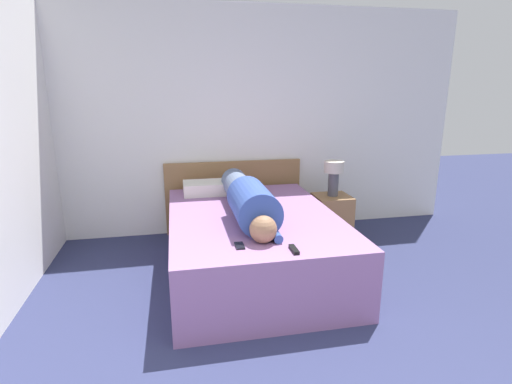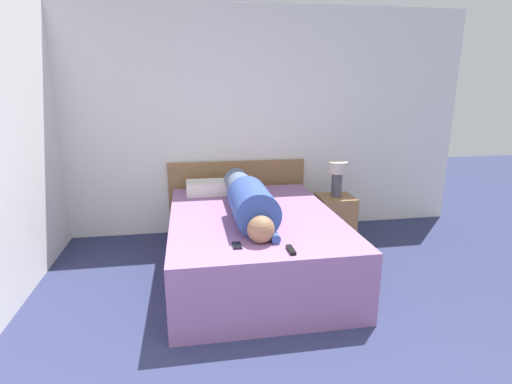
{
  "view_description": "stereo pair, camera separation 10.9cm",
  "coord_description": "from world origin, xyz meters",
  "px_view_note": "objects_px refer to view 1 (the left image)",
  "views": [
    {
      "loc": [
        -0.79,
        -0.82,
        1.72
      ],
      "look_at": [
        -0.12,
        2.45,
        0.83
      ],
      "focal_mm": 28.0,
      "sensor_mm": 36.0,
      "label": 1
    },
    {
      "loc": [
        -0.68,
        -0.84,
        1.72
      ],
      "look_at": [
        -0.12,
        2.45,
        0.83
      ],
      "focal_mm": 28.0,
      "sensor_mm": 36.0,
      "label": 2
    }
  ],
  "objects_px": {
    "bed": "(253,243)",
    "table_lamp": "(334,173)",
    "tv_remote": "(294,249)",
    "nightstand": "(331,217)",
    "person_lying": "(248,200)",
    "cell_phone": "(240,246)",
    "pillow_near_headboard": "(207,188)"
  },
  "relations": [
    {
      "from": "bed",
      "to": "table_lamp",
      "type": "xyz_separation_m",
      "value": [
        1.05,
        0.65,
        0.49
      ]
    },
    {
      "from": "tv_remote",
      "to": "nightstand",
      "type": "bearing_deg",
      "value": 59.1
    },
    {
      "from": "person_lying",
      "to": "cell_phone",
      "type": "bearing_deg",
      "value": -105.44
    },
    {
      "from": "cell_phone",
      "to": "tv_remote",
      "type": "bearing_deg",
      "value": -23.6
    },
    {
      "from": "nightstand",
      "to": "tv_remote",
      "type": "relative_size",
      "value": 3.43
    },
    {
      "from": "table_lamp",
      "to": "tv_remote",
      "type": "relative_size",
      "value": 2.64
    },
    {
      "from": "cell_phone",
      "to": "person_lying",
      "type": "bearing_deg",
      "value": 74.56
    },
    {
      "from": "person_lying",
      "to": "cell_phone",
      "type": "height_order",
      "value": "person_lying"
    },
    {
      "from": "table_lamp",
      "to": "pillow_near_headboard",
      "type": "distance_m",
      "value": 1.42
    },
    {
      "from": "nightstand",
      "to": "table_lamp",
      "type": "relative_size",
      "value": 1.3
    },
    {
      "from": "nightstand",
      "to": "pillow_near_headboard",
      "type": "bearing_deg",
      "value": 173.8
    },
    {
      "from": "table_lamp",
      "to": "person_lying",
      "type": "height_order",
      "value": "person_lying"
    },
    {
      "from": "person_lying",
      "to": "cell_phone",
      "type": "relative_size",
      "value": 12.34
    },
    {
      "from": "table_lamp",
      "to": "tv_remote",
      "type": "xyz_separation_m",
      "value": [
        -0.92,
        -1.54,
        -0.19
      ]
    },
    {
      "from": "pillow_near_headboard",
      "to": "tv_remote",
      "type": "distance_m",
      "value": 1.76
    },
    {
      "from": "table_lamp",
      "to": "cell_phone",
      "type": "xyz_separation_m",
      "value": [
        -1.29,
        -1.38,
        -0.19
      ]
    },
    {
      "from": "person_lying",
      "to": "nightstand",
      "type": "bearing_deg",
      "value": 32.56
    },
    {
      "from": "bed",
      "to": "tv_remote",
      "type": "distance_m",
      "value": 0.95
    },
    {
      "from": "person_lying",
      "to": "table_lamp",
      "type": "bearing_deg",
      "value": 32.56
    },
    {
      "from": "cell_phone",
      "to": "nightstand",
      "type": "bearing_deg",
      "value": 46.97
    },
    {
      "from": "bed",
      "to": "person_lying",
      "type": "bearing_deg",
      "value": -134.47
    },
    {
      "from": "person_lying",
      "to": "cell_phone",
      "type": "distance_m",
      "value": 0.72
    },
    {
      "from": "bed",
      "to": "pillow_near_headboard",
      "type": "xyz_separation_m",
      "value": [
        -0.35,
        0.8,
        0.35
      ]
    },
    {
      "from": "bed",
      "to": "tv_remote",
      "type": "xyz_separation_m",
      "value": [
        0.13,
        -0.89,
        0.3
      ]
    },
    {
      "from": "pillow_near_headboard",
      "to": "nightstand",
      "type": "bearing_deg",
      "value": -6.2
    },
    {
      "from": "bed",
      "to": "person_lying",
      "type": "xyz_separation_m",
      "value": [
        -0.05,
        -0.06,
        0.44
      ]
    },
    {
      "from": "table_lamp",
      "to": "person_lying",
      "type": "relative_size",
      "value": 0.25
    },
    {
      "from": "tv_remote",
      "to": "cell_phone",
      "type": "height_order",
      "value": "tv_remote"
    },
    {
      "from": "nightstand",
      "to": "tv_remote",
      "type": "xyz_separation_m",
      "value": [
        -0.92,
        -1.54,
        0.33
      ]
    },
    {
      "from": "bed",
      "to": "table_lamp",
      "type": "bearing_deg",
      "value": 31.75
    },
    {
      "from": "bed",
      "to": "person_lying",
      "type": "height_order",
      "value": "person_lying"
    },
    {
      "from": "bed",
      "to": "nightstand",
      "type": "relative_size",
      "value": 4.06
    }
  ]
}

